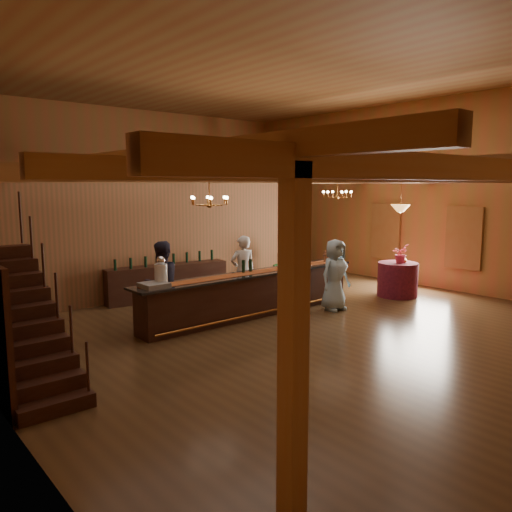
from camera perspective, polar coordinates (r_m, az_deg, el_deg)
floor at (r=11.68m, az=1.19°, el=-6.84°), size 14.00×14.00×0.00m
ceiling at (r=11.56m, az=1.27°, el=20.53°), size 14.00×14.00×0.00m
wall_back at (r=17.19m, az=-14.45°, el=6.96°), size 12.00×0.10×5.50m
wall_right at (r=15.89m, az=17.85°, el=6.76°), size 0.10×14.00×5.50m
beam_grid at (r=11.68m, az=-0.43°, el=9.22°), size 11.90×13.90×0.39m
support_posts at (r=11.01m, az=2.92°, el=0.72°), size 9.20×10.20×3.20m
partition_wall at (r=13.93m, az=-9.89°, el=1.95°), size 9.00×0.18×3.10m
window_right_front at (r=15.12m, az=22.68°, el=1.92°), size 0.12×1.05×1.75m
window_right_back at (r=16.47m, az=14.64°, el=2.73°), size 0.12×1.05×1.75m
staircase at (r=8.25m, az=-24.99°, el=-6.76°), size 1.00×2.80×2.00m
backroom_boxes at (r=15.90m, az=-12.78°, el=-1.10°), size 4.10×0.60×1.10m
tasting_bar at (r=11.61m, az=-0.37°, el=-4.33°), size 6.06×0.85×1.02m
beverage_dispenser at (r=10.16m, az=-10.81°, el=-1.76°), size 0.26×0.26×0.60m
glass_rack_tray at (r=10.02m, az=-11.56°, el=-3.30°), size 0.50×0.50×0.10m
raffle_drum at (r=13.25m, az=8.32°, el=0.08°), size 0.34×0.24×0.30m
bar_bottle_0 at (r=11.46m, az=-1.45°, el=-1.21°), size 0.07×0.07×0.30m
bar_bottle_1 at (r=11.60m, az=-0.63°, el=-1.10°), size 0.07×0.07×0.30m
backbar_shelf at (r=13.49m, az=-10.09°, el=-2.93°), size 3.33×0.95×0.93m
round_table at (r=14.15m, az=15.87°, el=-2.59°), size 1.07×1.07×0.93m
chandelier_left at (r=10.09m, az=-5.35°, el=6.36°), size 0.80×0.80×0.65m
chandelier_right at (r=14.01m, az=9.25°, el=7.03°), size 0.80×0.80×0.58m
pendant_lamp at (r=13.93m, az=16.18°, el=5.27°), size 0.52×0.52×0.90m
bartender at (r=12.42m, az=-1.52°, el=-1.74°), size 0.74×0.59×1.78m
staff_second at (r=10.93m, az=-10.79°, el=-3.11°), size 0.98×0.81×1.83m
guest at (r=12.19m, az=9.02°, el=-2.14°), size 0.88×0.60×1.73m
floor_plant at (r=15.39m, az=3.30°, el=-0.69°), size 0.89×0.81×1.33m
table_flowers at (r=14.02m, az=16.17°, el=0.28°), size 0.56×0.52×0.51m
table_vase at (r=14.06m, az=16.56°, el=-0.20°), size 0.14×0.14×0.27m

